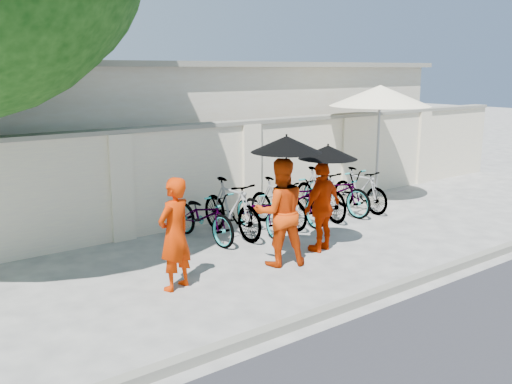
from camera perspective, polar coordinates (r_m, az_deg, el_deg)
ground at (r=9.06m, az=1.03°, el=-8.19°), size 80.00×80.00×0.00m
kerb at (r=7.87m, az=8.90°, el=-11.11°), size 40.00×0.16×0.12m
compound_wall at (r=11.87m, az=-4.79°, el=1.71°), size 20.00×0.30×2.00m
building_behind at (r=15.54m, az=-9.35°, el=6.31°), size 14.00×6.00×3.20m
monk_left at (r=8.31m, az=-8.14°, el=-4.18°), size 0.70×0.57×1.66m
monk_center at (r=9.24m, az=2.42°, el=-2.02°), size 1.06×0.96×1.77m
parasol_center at (r=9.00m, az=3.06°, el=4.81°), size 1.13×1.13×1.13m
monk_right at (r=10.04m, az=6.65°, el=-1.48°), size 0.99×0.55×1.59m
parasol_right at (r=9.81m, az=7.20°, el=3.98°), size 1.02×1.02×0.98m
patio_umbrella at (r=13.65m, az=12.30°, el=9.27°), size 2.63×2.63×2.79m
bike_0 at (r=10.66m, az=-5.25°, el=-2.38°), size 0.75×1.86×0.96m
bike_1 at (r=10.89m, az=-2.48°, el=-1.61°), size 0.54×1.86×1.11m
bike_2 at (r=11.14m, az=0.37°, el=-1.93°), size 0.73×1.70×0.87m
bike_3 at (r=11.57m, az=2.22°, el=-1.08°), size 0.58×1.68×0.99m
bike_4 at (r=11.97m, az=4.21°, el=-0.55°), size 0.93×2.05×1.04m
bike_5 at (r=12.30m, az=6.42°, el=-0.14°), size 0.73×1.85×1.08m
bike_6 at (r=12.76m, az=8.03°, el=0.12°), size 0.79×1.98×1.02m
bike_7 at (r=13.06m, az=10.35°, el=0.22°), size 0.47×1.62×0.97m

